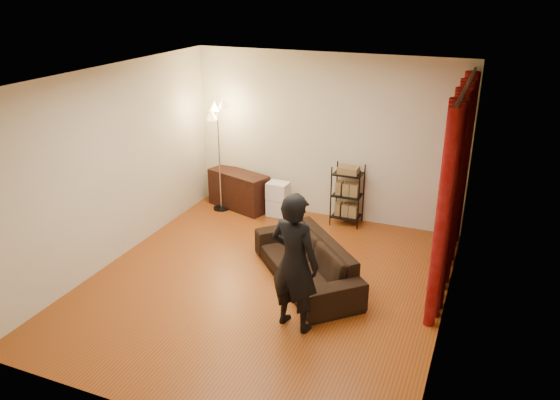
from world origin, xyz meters
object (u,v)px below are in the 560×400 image
at_px(media_cabinet, 239,190).
at_px(storage_boxes, 278,199).
at_px(sofa, 306,261).
at_px(floor_lamp, 219,157).
at_px(person, 294,262).
at_px(wire_shelf, 347,195).

distance_m(media_cabinet, storage_boxes, 0.76).
distance_m(sofa, floor_lamp, 2.87).
distance_m(person, media_cabinet, 3.67).
bearing_deg(media_cabinet, person, -35.58).
bearing_deg(sofa, person, -31.08).
height_order(media_cabinet, floor_lamp, floor_lamp).
bearing_deg(storage_boxes, wire_shelf, 5.35).
height_order(person, storage_boxes, person).
relative_size(media_cabinet, wire_shelf, 1.11).
relative_size(sofa, wire_shelf, 1.97).
bearing_deg(sofa, storage_boxes, 168.94).
relative_size(person, storage_boxes, 2.78).
xyz_separation_m(sofa, floor_lamp, (-2.19, 1.74, 0.65)).
bearing_deg(storage_boxes, floor_lamp, -173.46).
relative_size(sofa, media_cabinet, 1.78).
xyz_separation_m(wire_shelf, floor_lamp, (-2.18, -0.23, 0.44)).
distance_m(sofa, wire_shelf, 1.98).
height_order(media_cabinet, wire_shelf, wire_shelf).
relative_size(person, floor_lamp, 0.87).
distance_m(media_cabinet, wire_shelf, 1.93).
xyz_separation_m(sofa, person, (0.22, -1.01, 0.53)).
distance_m(media_cabinet, floor_lamp, 0.69).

